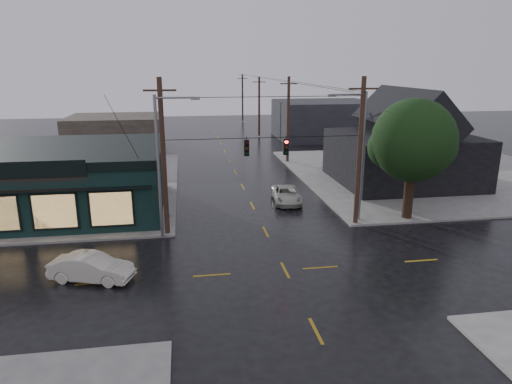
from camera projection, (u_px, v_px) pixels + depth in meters
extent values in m
plane|color=black|center=(285.00, 270.00, 24.95)|extent=(160.00, 160.00, 0.00)
cube|color=slate|center=(19.00, 189.00, 40.94)|extent=(28.00, 28.00, 0.15)
cube|color=slate|center=(432.00, 173.00, 46.98)|extent=(28.00, 28.00, 0.15)
cube|color=black|center=(54.00, 183.00, 34.45)|extent=(16.00, 12.00, 4.20)
cube|color=black|center=(51.00, 151.00, 33.81)|extent=(16.30, 12.30, 0.60)
cube|color=#FF1E14|center=(24.00, 170.00, 28.01)|extent=(7.00, 0.16, 0.90)
cube|color=black|center=(402.00, 158.00, 42.75)|extent=(12.00, 11.00, 4.50)
cylinder|color=black|center=(409.00, 189.00, 32.59)|extent=(0.70, 0.70, 4.32)
sphere|color=black|center=(414.00, 140.00, 31.66)|extent=(5.85, 5.85, 5.85)
cylinder|color=black|center=(265.00, 138.00, 29.44)|extent=(13.00, 0.04, 0.04)
cube|color=#302622|center=(116.00, 133.00, 60.30)|extent=(12.00, 10.00, 4.40)
cube|color=#222226|center=(324.00, 120.00, 69.43)|extent=(14.00, 12.00, 5.60)
imported|color=beige|center=(91.00, 268.00, 23.60)|extent=(4.55, 2.75, 1.42)
imported|color=#B2B2A4|center=(286.00, 195.00, 37.09)|extent=(2.51, 4.82, 1.30)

